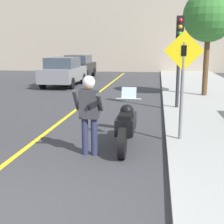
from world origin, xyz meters
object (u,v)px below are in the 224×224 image
Objects in this scene: crossing_sign at (183,75)px; street_tree at (209,17)px; traffic_light at (179,44)px; parked_car_grey at (64,72)px; person_biker at (89,107)px; parked_car_black at (79,66)px; motorcycle at (126,125)px.

street_tree is at bearing 77.83° from crossing_sign.
parked_car_grey is (-6.19, 6.31, -1.51)m from traffic_light.
person_biker is 12.17m from parked_car_grey.
crossing_sign is at bearing 29.28° from person_biker.
parked_car_black is at bearing 94.39° from parked_car_grey.
traffic_light is (1.41, 4.49, 1.85)m from motorcycle.
parked_car_black is (-4.47, 16.71, -0.19)m from person_biker.
motorcycle is 1.32× the size of person_biker.
parked_car_grey is at bearing 134.43° from traffic_light.
street_tree reaches higher than crossing_sign.
parked_car_black is at bearing 112.44° from crossing_sign.
person_biker is 2.34m from crossing_sign.
parked_car_grey reaches higher than motorcycle.
crossing_sign is at bearing -102.17° from street_tree.
street_tree is at bearing -22.56° from parked_car_grey.
parked_car_black is (-8.00, 8.39, -2.71)m from street_tree.
crossing_sign reaches higher than parked_car_black.
parked_car_black is at bearing 119.72° from traffic_light.
traffic_light is at bearing -60.28° from parked_car_black.
street_tree is at bearing 69.81° from motorcycle.
parked_car_grey is at bearing 120.23° from crossing_sign.
street_tree is (1.56, 7.21, 1.93)m from crossing_sign.
crossing_sign is 16.90m from parked_car_black.
motorcycle is 0.70× the size of traffic_light.
person_biker is 0.37× the size of street_tree.
motorcycle is 0.49× the size of street_tree.
motorcycle is 16.85m from parked_car_black.
parked_car_grey is (-7.60, 3.16, -2.71)m from street_tree.
crossing_sign is at bearing -59.77° from parked_car_grey.
traffic_light is at bearing 72.61° from motorcycle.
crossing_sign is at bearing -67.56° from parked_car_black.
traffic_light is at bearing 67.63° from person_biker.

